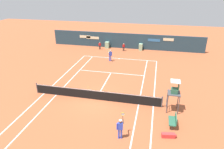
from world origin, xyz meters
name	(u,v)px	position (x,y,z in m)	size (l,w,h in m)	color
ground_plane	(98,96)	(0.00, 0.58, 0.00)	(80.00, 80.00, 0.01)	#B25633
tennis_net	(96,95)	(0.00, 0.00, 0.51)	(12.10, 0.10, 1.07)	#4C4C51
sponsor_back_wall	(125,41)	(-0.02, 16.97, 1.21)	(25.00, 1.02, 2.48)	#233D4C
umpire_chair	(174,92)	(6.85, -0.35, 1.82)	(1.00, 1.00, 2.80)	#47474C
player_bench	(173,120)	(6.84, -2.44, 0.51)	(0.54, 1.26, 0.88)	#38383D
equipment_bag	(169,135)	(6.55, -3.82, 0.16)	(1.07, 0.44, 0.32)	#DB3838
player_on_baseline	(110,54)	(-1.04, 10.40, 0.95)	(0.49, 0.80, 1.81)	blue
player_near_side	(120,127)	(3.17, -4.64, 0.94)	(0.50, 0.75, 1.79)	blue
ball_kid_centre_post	(100,45)	(-3.93, 15.40, 0.72)	(0.42, 0.18, 1.25)	black
ball_kid_left_post	(124,47)	(0.00, 15.40, 0.72)	(0.41, 0.21, 1.24)	black
tennis_ball_near_service_line	(88,87)	(-1.47, 2.17, 0.03)	(0.07, 0.07, 0.07)	#CCE033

